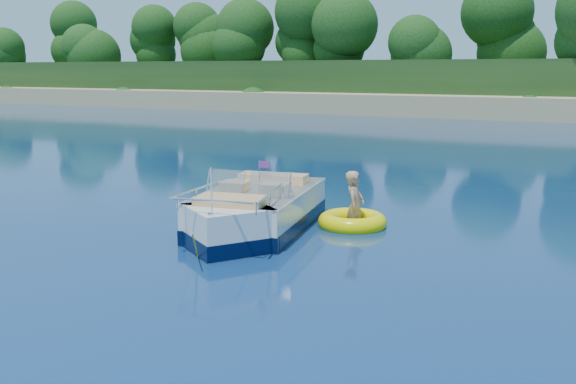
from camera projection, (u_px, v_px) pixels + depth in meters
name	position (u px, v px, depth m)	size (l,w,h in m)	color
ground	(265.00, 259.00, 11.35)	(160.00, 160.00, 0.00)	#0A234B
shoreline	(566.00, 92.00, 66.73)	(170.00, 59.00, 6.00)	tan
treeline	(546.00, 37.00, 46.02)	(150.00, 7.12, 8.19)	black
motorboat	(253.00, 214.00, 13.23)	(2.67, 5.54, 1.86)	silver
tow_tube	(352.00, 222.00, 13.72)	(1.79, 1.79, 0.39)	#FFEC01
boy	(355.00, 226.00, 13.79)	(0.58, 0.38, 1.60)	tan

